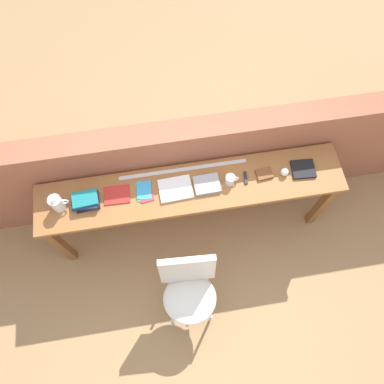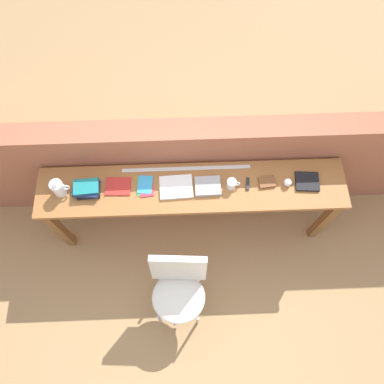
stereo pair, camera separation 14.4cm
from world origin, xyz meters
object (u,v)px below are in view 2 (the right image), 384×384
Objects in this scene: pamphlet_pile_colourful at (145,186)px; mug at (232,184)px; book_open_centre at (176,187)px; book_stack_leftmost at (87,189)px; leather_journal_brown at (267,182)px; pitcher_white at (59,188)px; book_repair_rightmost at (307,182)px; multitool_folded at (247,184)px; sports_ball_small at (288,183)px; chair_white_moulded at (179,287)px; magazine_cycling at (118,186)px.

mug is at bearing -2.36° from pamphlet_pile_colourful.
book_stack_leftmost is at bearing 177.52° from book_open_centre.
pitcher_white is at bearing 175.16° from leather_journal_brown.
book_open_centre is 1.06m from book_repair_rightmost.
leather_journal_brown is (0.16, 0.01, 0.00)m from multitool_folded.
sports_ball_small reaches higher than multitool_folded.
mug is at bearing -3.07° from book_open_centre.
leather_journal_brown is (1.44, 0.02, -0.03)m from book_stack_leftmost.
multitool_folded is (0.82, -0.02, 0.00)m from pamphlet_pile_colourful.
sports_ball_small is (1.81, 0.00, -0.05)m from pitcher_white.
book_repair_rightmost is at bearing -1.93° from book_open_centre.
mug is (0.45, 0.72, 0.40)m from chair_white_moulded.
chair_white_moulded is 1.01m from multitool_folded.
book_repair_rightmost is (1.06, 0.74, 0.37)m from chair_white_moulded.
mug reaches higher than pamphlet_pile_colourful.
sports_ball_small is (1.60, -0.00, -0.01)m from book_stack_leftmost.
book_stack_leftmost is 1.76m from book_repair_rightmost.
book_repair_rightmost reaches higher than pamphlet_pile_colourful.
mug is at bearing 178.90° from leather_journal_brown.
book_stack_leftmost is at bearing -179.60° from multitool_folded.
pamphlet_pile_colourful is at bearing 178.66° from sports_ball_small.
book_open_centre is at bearing -179.14° from multitool_folded.
pitcher_white reaches higher than leather_journal_brown.
leather_journal_brown is at bearing 45.31° from chair_white_moulded.
book_open_centre is at bearing 0.32° from pitcher_white.
multitool_folded reaches higher than chair_white_moulded.
chair_white_moulded is 1.24m from pitcher_white.
book_open_centre is at bearing 179.84° from sports_ball_small.
mug is at bearing 0.29° from magazine_cycling.
pitcher_white is 0.92m from book_open_centre.
multitool_folded is at bearing 177.97° from leather_journal_brown.
leather_journal_brown is at bearing 1.85° from magazine_cycling.
book_stack_leftmost is 0.71m from book_open_centre.
multitool_folded is at bearing 178.00° from sports_ball_small.
book_stack_leftmost reaches higher than pamphlet_pile_colourful.
pamphlet_pile_colourful is 0.69m from mug.
mug is at bearing -174.33° from multitool_folded.
magazine_cycling is 1.20m from leather_journal_brown.
leather_journal_brown is 2.01× the size of sports_ball_small.
leather_journal_brown is (1.20, -0.01, 0.01)m from magazine_cycling.
leather_journal_brown is (0.29, 0.02, -0.03)m from mug.
book_stack_leftmost is at bearing -171.60° from magazine_cycling.
mug is 0.59× the size of book_repair_rightmost.
leather_journal_brown is (0.73, 0.02, 0.00)m from book_open_centre.
book_open_centre is (0.71, 0.00, -0.03)m from book_stack_leftmost.
book_stack_leftmost is at bearing 133.69° from chair_white_moulded.
chair_white_moulded is at bearing -38.65° from pitcher_white.
book_open_centre is (0.01, 0.73, 0.37)m from chair_white_moulded.
book_open_centre is 0.44m from mug.
pitcher_white is (-0.91, 0.72, 0.43)m from chair_white_moulded.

